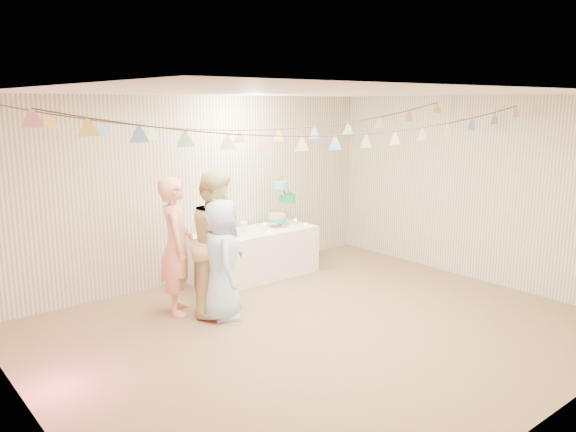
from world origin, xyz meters
TOP-DOWN VIEW (x-y plane):
  - floor at (0.00, 0.00)m, footprint 6.00×6.00m
  - ceiling at (0.00, 0.00)m, footprint 6.00×6.00m
  - back_wall at (0.00, 2.50)m, footprint 6.00×6.00m
  - front_wall at (0.00, -2.50)m, footprint 6.00×6.00m
  - left_wall at (-3.00, 0.00)m, footprint 5.00×5.00m
  - right_wall at (3.00, 0.00)m, footprint 5.00×5.00m
  - table at (0.58, 2.02)m, footprint 1.85×0.74m
  - cake_stand at (1.13, 2.07)m, footprint 0.62×0.36m
  - cake_bottom at (0.98, 2.01)m, footprint 0.31×0.31m
  - cake_middle at (1.31, 2.16)m, footprint 0.27×0.27m
  - cake_top_tier at (1.07, 2.04)m, footprint 0.25×0.25m
  - platter at (0.11, 1.97)m, footprint 0.31×0.31m
  - posy at (0.42, 2.07)m, footprint 0.14×0.14m
  - person_adult_a at (-0.96, 1.48)m, footprint 0.63×0.72m
  - person_adult_b at (-0.56, 1.18)m, footprint 1.06×1.05m
  - person_child at (-0.63, 1.00)m, footprint 0.70×0.82m
  - bunting_back at (0.00, 1.10)m, footprint 5.60×1.10m
  - bunting_front at (0.00, -0.20)m, footprint 5.60×0.90m
  - tealight_0 at (-0.22, 1.87)m, footprint 0.04×0.04m
  - tealight_1 at (0.23, 2.20)m, footprint 0.04×0.04m
  - tealight_2 at (0.68, 1.80)m, footprint 0.04×0.04m
  - tealight_3 at (0.93, 2.24)m, footprint 0.04×0.04m
  - tealight_4 at (1.40, 1.84)m, footprint 0.04×0.04m
  - tealight_5 at (1.48, 2.17)m, footprint 0.04×0.04m
  - tealight_6 at (0.16, 2.06)m, footprint 0.04×0.04m

SIDE VIEW (x-z plane):
  - floor at x=0.00m, z-range 0.00..0.00m
  - table at x=0.58m, z-range 0.00..0.69m
  - tealight_0 at x=-0.22m, z-range 0.69..0.72m
  - tealight_1 at x=0.23m, z-range 0.69..0.72m
  - tealight_2 at x=0.68m, z-range 0.69..0.72m
  - tealight_3 at x=0.93m, z-range 0.69..0.72m
  - tealight_4 at x=1.40m, z-range 0.69..0.72m
  - tealight_5 at x=1.48m, z-range 0.69..0.72m
  - tealight_6 at x=0.16m, z-range 0.69..0.72m
  - person_child at x=-0.63m, z-range 0.00..1.42m
  - platter at x=0.11m, z-range 0.75..0.77m
  - posy at x=0.42m, z-range 0.75..0.90m
  - person_adult_a at x=-0.96m, z-range 0.00..1.66m
  - cake_bottom at x=0.98m, z-range 0.76..0.91m
  - person_adult_b at x=-0.56m, z-range 0.00..1.73m
  - cake_stand at x=1.13m, z-range 0.75..1.44m
  - cake_middle at x=1.31m, z-range 1.00..1.22m
  - back_wall at x=0.00m, z-range 1.30..1.30m
  - front_wall at x=0.00m, z-range 1.30..1.30m
  - left_wall at x=-3.00m, z-range 1.30..1.30m
  - right_wall at x=3.00m, z-range 1.30..1.30m
  - cake_top_tier at x=1.07m, z-range 1.28..1.47m
  - bunting_front at x=0.00m, z-range 2.14..2.50m
  - bunting_back at x=0.00m, z-range 2.15..2.55m
  - ceiling at x=0.00m, z-range 2.60..2.60m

